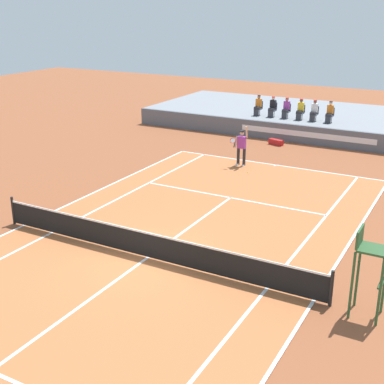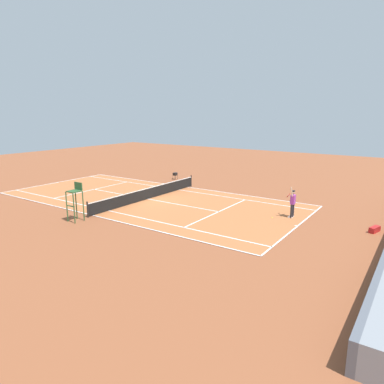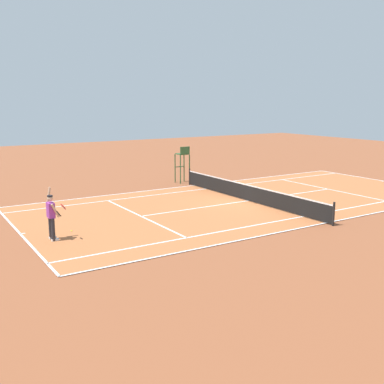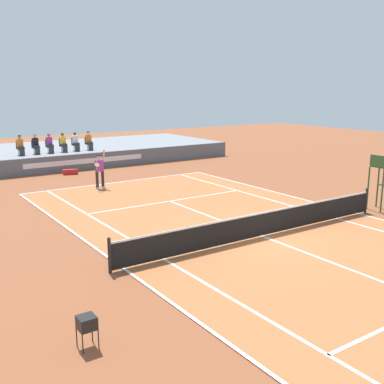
% 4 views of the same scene
% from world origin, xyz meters
% --- Properties ---
extents(ground_plane, '(80.00, 80.00, 0.00)m').
position_xyz_m(ground_plane, '(0.00, 0.00, 0.00)').
color(ground_plane, brown).
extents(court, '(11.08, 23.88, 0.03)m').
position_xyz_m(court, '(0.00, 0.00, 0.01)').
color(court, '#B76638').
rests_on(court, ground).
extents(net, '(11.98, 0.10, 1.07)m').
position_xyz_m(net, '(0.00, 0.00, 0.52)').
color(net, black).
rests_on(net, ground).
extents(tennis_player, '(0.76, 0.63, 2.08)m').
position_xyz_m(tennis_player, '(-1.54, 10.98, 0.99)').
color(tennis_player, '#232328').
rests_on(tennis_player, ground).
extents(tennis_ball, '(0.07, 0.07, 0.07)m').
position_xyz_m(tennis_ball, '(-0.72, 9.98, 0.03)').
color(tennis_ball, '#D1E533').
rests_on(tennis_ball, ground).
extents(umpire_chair, '(0.77, 0.77, 2.44)m').
position_xyz_m(umpire_chair, '(6.80, 0.00, 1.56)').
color(umpire_chair, '#2D562D').
rests_on(umpire_chair, ground).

